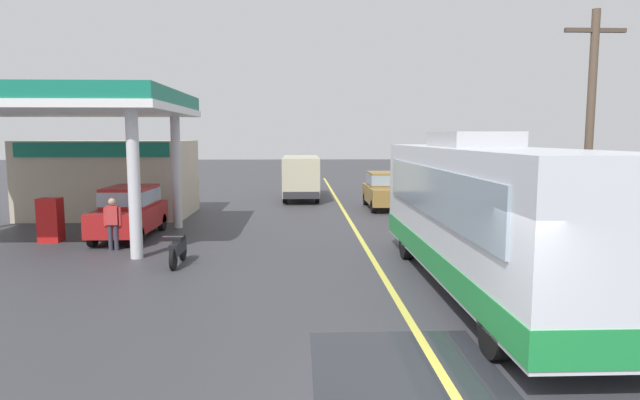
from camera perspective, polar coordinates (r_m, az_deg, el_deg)
The scene contains 11 objects.
ground at distance 27.02m, azimuth 2.38°, elevation -0.89°, with size 120.00×120.00×0.00m, color #38383D.
lane_divider_stripe at distance 22.09m, azimuth 3.40°, elevation -2.59°, with size 0.16×50.00×0.01m, color #D8CC4C.
coach_bus_main at distance 12.98m, azimuth 16.98°, elevation -1.75°, with size 2.60×11.04×3.69m.
gas_station_roadside at distance 24.22m, azimuth -22.83°, elevation 3.96°, with size 9.10×11.95×5.10m.
car_at_pump at distance 20.21m, azimuth -19.53°, elevation -0.94°, with size 1.70×4.20×1.82m.
minibus_opposing_lane at distance 31.00m, azimuth -2.05°, elevation 2.82°, with size 2.04×6.13×2.44m.
motorcycle_parked_forecourt at distance 15.59m, azimuth -14.83°, elevation -5.06°, with size 0.55×1.80×0.92m.
pedestrian_near_pump at distance 18.12m, azimuth -21.15°, elevation -2.10°, with size 0.55×0.22×1.66m.
pedestrian_by_shop at distance 20.62m, azimuth -20.64°, elevation -1.07°, with size 0.55×0.22×1.66m.
car_trailing_behind_bus at distance 27.03m, azimuth 6.81°, elevation 1.23°, with size 1.70×4.20×1.82m.
utility_pole_roadside at distance 17.89m, azimuth 26.72°, elevation 6.74°, with size 1.80×0.24×7.24m.
Camera 1 is at (-2.13, -6.70, 3.56)m, focal length 30.14 mm.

